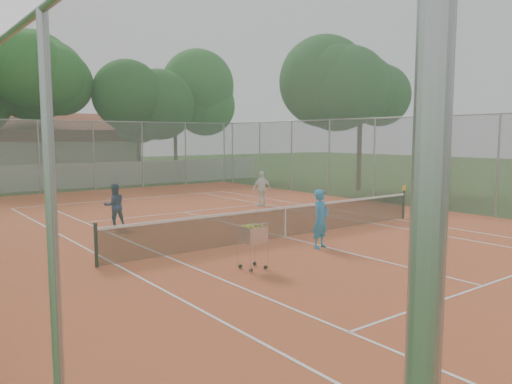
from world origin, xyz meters
TOP-DOWN VIEW (x-y plane):
  - ground at (0.00, 0.00)m, footprint 120.00×120.00m
  - court_pad at (0.00, 0.00)m, footprint 18.00×34.00m
  - court_lines at (0.00, 0.00)m, footprint 10.98×23.78m
  - tennis_net at (0.00, 0.00)m, footprint 11.88×0.10m
  - perimeter_fence at (0.00, 0.00)m, footprint 18.00×34.00m
  - boundary_wall at (0.00, 19.00)m, footprint 26.00×0.30m
  - clubhouse at (-2.00, 29.00)m, footprint 16.40×9.00m
  - tropical_trees at (0.00, 22.00)m, footprint 29.00×19.00m
  - player_near at (-0.18, -1.74)m, footprint 0.68×0.53m
  - player_far_left at (-3.56, 4.88)m, footprint 0.78×0.64m
  - player_far_right at (3.66, 5.89)m, footprint 0.96×0.49m
  - ball_hopper at (-3.06, -2.42)m, footprint 0.62×0.62m

SIDE VIEW (x-z plane):
  - ground at x=0.00m, z-range 0.00..0.00m
  - court_pad at x=0.00m, z-range 0.00..0.02m
  - court_lines at x=0.00m, z-range 0.02..0.03m
  - tennis_net at x=0.00m, z-range 0.02..1.00m
  - ball_hopper at x=-3.06m, z-range 0.02..1.16m
  - boundary_wall at x=0.00m, z-range 0.00..1.50m
  - player_far_left at x=-3.56m, z-range 0.02..1.52m
  - player_far_right at x=3.66m, z-range 0.02..1.59m
  - player_near at x=-0.18m, z-range 0.02..1.67m
  - perimeter_fence at x=0.00m, z-range 0.00..4.00m
  - clubhouse at x=-2.00m, z-range 0.00..4.40m
  - tropical_trees at x=0.00m, z-range 0.00..10.00m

